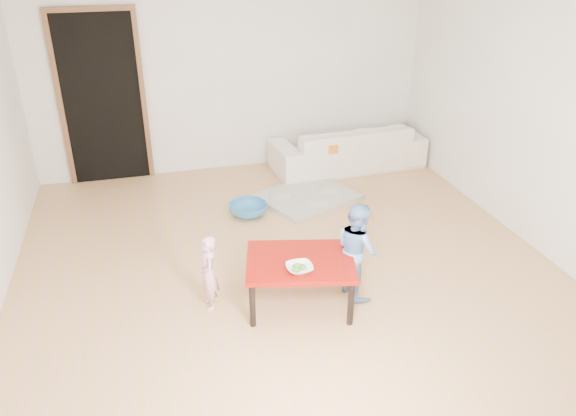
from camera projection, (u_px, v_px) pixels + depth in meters
name	position (u px, v px, depth m)	size (l,w,h in m)	color
floor	(283.00, 259.00, 5.46)	(5.00, 5.00, 0.01)	tan
back_wall	(232.00, 69.00, 7.04)	(5.00, 0.02, 2.60)	white
right_wall	(530.00, 110.00, 5.47)	(0.02, 5.00, 2.60)	white
doorway	(103.00, 100.00, 6.78)	(1.02, 0.08, 2.11)	brown
sofa	(348.00, 147.00, 7.44)	(1.99, 0.78, 0.58)	white
cushion	(318.00, 146.00, 7.06)	(0.41, 0.36, 0.11)	orange
red_table	(300.00, 282.00, 4.71)	(0.89, 0.66, 0.44)	maroon
bowl	(299.00, 268.00, 4.45)	(0.21, 0.21, 0.05)	white
broccoli	(299.00, 268.00, 4.45)	(0.12, 0.12, 0.06)	#2D5919
child_pink	(208.00, 273.00, 4.63)	(0.24, 0.16, 0.66)	pink
child_blue	(357.00, 250.00, 4.78)	(0.42, 0.33, 0.86)	#557BC7
basin	(248.00, 210.00, 6.27)	(0.43, 0.43, 0.13)	teal
blanket	(307.00, 197.00, 6.67)	(1.05, 0.87, 0.05)	beige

